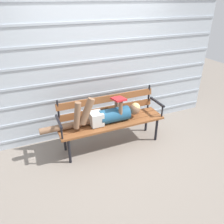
% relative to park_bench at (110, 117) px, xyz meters
% --- Properties ---
extents(ground_plane, '(12.00, 12.00, 0.00)m').
position_rel_park_bench_xyz_m(ground_plane, '(0.00, -0.17, -0.52)').
color(ground_plane, gray).
extents(house_siding, '(4.75, 0.08, 2.42)m').
position_rel_park_bench_xyz_m(house_siding, '(0.00, 0.54, 0.69)').
color(house_siding, '#B2BCC6').
rests_on(house_siding, ground).
extents(park_bench, '(1.78, 0.46, 0.92)m').
position_rel_park_bench_xyz_m(park_bench, '(0.00, 0.00, 0.00)').
color(park_bench, brown).
rests_on(park_bench, ground).
extents(reclining_person, '(1.67, 0.26, 0.53)m').
position_rel_park_bench_xyz_m(reclining_person, '(-0.10, -0.07, 0.10)').
color(reclining_person, '#23567A').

